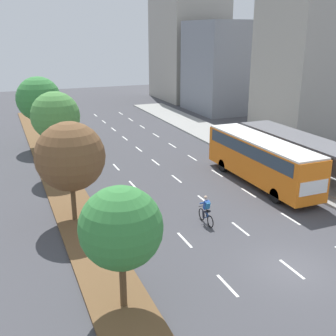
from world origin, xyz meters
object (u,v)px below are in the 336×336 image
object	(u,v)px
median_tree_third	(55,116)
median_tree_fourth	(39,99)
median_tree_nearest	(121,228)
bus	(261,157)
bus_shelter	(309,154)
median_tree_second	(70,157)
cyclist	(206,211)

from	to	relation	value
median_tree_third	median_tree_fourth	world-z (taller)	median_tree_fourth
median_tree_nearest	median_tree_third	size ratio (longest dim) A/B	0.80
bus	median_tree_nearest	bearing A→B (deg)	-142.97
bus	median_tree_fourth	world-z (taller)	median_tree_fourth
bus	median_tree_nearest	distance (m)	16.88
median_tree_nearest	median_tree_fourth	distance (m)	26.83
bus_shelter	median_tree_fourth	world-z (taller)	median_tree_fourth
median_tree_nearest	median_tree_second	xyz separation A→B (m)	(-0.36, 8.94, 0.41)
median_tree_fourth	bus	bearing A→B (deg)	-50.80
bus_shelter	median_tree_third	distance (m)	19.46
median_tree_nearest	median_tree_fourth	size ratio (longest dim) A/B	0.77
median_tree_second	median_tree_third	distance (m)	8.97
median_tree_second	median_tree_nearest	bearing A→B (deg)	-87.70
bus_shelter	bus	bearing A→B (deg)	178.44
median_tree_second	median_tree_fourth	size ratio (longest dim) A/B	0.88
bus	bus_shelter	bearing A→B (deg)	-1.56
median_tree_second	median_tree_fourth	distance (m)	17.89
bus_shelter	cyclist	distance (m)	11.93
median_tree_third	median_tree_fourth	bearing A→B (deg)	91.91
bus_shelter	median_tree_fourth	bearing A→B (deg)	136.79
median_tree_fourth	median_tree_third	bearing A→B (deg)	-88.09
bus_shelter	median_tree_fourth	xyz separation A→B (m)	(-17.89, 16.80, 2.81)
cyclist	median_tree_third	size ratio (longest dim) A/B	0.29
bus_shelter	median_tree_fourth	size ratio (longest dim) A/B	2.13
bus	median_tree_second	size ratio (longest dim) A/B	1.93
bus	cyclist	distance (m)	8.22
bus	median_tree_second	xyz separation A→B (m)	(-13.78, -1.19, 1.91)
median_tree_nearest	median_tree_third	xyz separation A→B (m)	(0.12, 17.87, 1.06)
median_tree_nearest	median_tree_fourth	world-z (taller)	median_tree_fourth
bus_shelter	cyclist	world-z (taller)	bus_shelter
cyclist	median_tree_fourth	bearing A→B (deg)	107.91
median_tree_second	median_tree_fourth	bearing A→B (deg)	89.43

